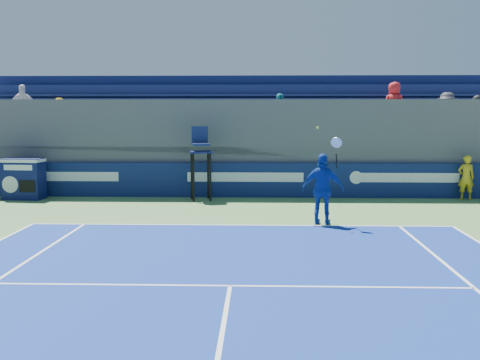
{
  "coord_description": "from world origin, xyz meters",
  "views": [
    {
      "loc": [
        0.5,
        -3.54,
        2.98
      ],
      "look_at": [
        0.0,
        11.5,
        1.25
      ],
      "focal_mm": 45.0,
      "sensor_mm": 36.0,
      "label": 1
    }
  ],
  "objects_px": {
    "ball_person": "(466,178)",
    "tennis_player": "(323,189)",
    "umpire_chair": "(201,155)",
    "match_clock": "(24,178)"
  },
  "relations": [
    {
      "from": "match_clock",
      "to": "umpire_chair",
      "type": "bearing_deg",
      "value": -0.01
    },
    {
      "from": "match_clock",
      "to": "tennis_player",
      "type": "height_order",
      "value": "tennis_player"
    },
    {
      "from": "umpire_chair",
      "to": "tennis_player",
      "type": "height_order",
      "value": "tennis_player"
    },
    {
      "from": "ball_person",
      "to": "tennis_player",
      "type": "height_order",
      "value": "tennis_player"
    },
    {
      "from": "tennis_player",
      "to": "umpire_chair",
      "type": "bearing_deg",
      "value": 130.56
    },
    {
      "from": "ball_person",
      "to": "umpire_chair",
      "type": "xyz_separation_m",
      "value": [
        -8.89,
        -0.33,
        0.76
      ]
    },
    {
      "from": "umpire_chair",
      "to": "match_clock",
      "type": "bearing_deg",
      "value": 179.99
    },
    {
      "from": "match_clock",
      "to": "umpire_chair",
      "type": "distance_m",
      "value": 6.06
    },
    {
      "from": "ball_person",
      "to": "match_clock",
      "type": "height_order",
      "value": "ball_person"
    },
    {
      "from": "ball_person",
      "to": "tennis_player",
      "type": "xyz_separation_m",
      "value": [
        -5.26,
        -4.58,
        0.19
      ]
    }
  ]
}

